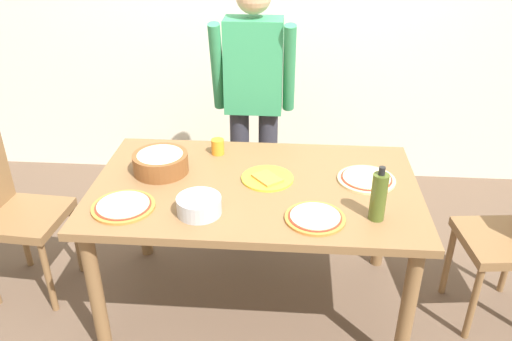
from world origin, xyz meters
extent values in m
plane|color=brown|center=(0.00, 0.00, 0.00)|extent=(8.00, 8.00, 0.00)
cube|color=silver|center=(0.00, 1.60, 1.30)|extent=(5.60, 0.10, 2.60)
cube|color=brown|center=(0.00, 0.00, 0.74)|extent=(1.60, 0.96, 0.04)
cylinder|color=brown|center=(-0.72, -0.40, 0.36)|extent=(0.07, 0.07, 0.72)
cylinder|color=brown|center=(0.72, -0.40, 0.36)|extent=(0.07, 0.07, 0.72)
cylinder|color=brown|center=(-0.72, 0.40, 0.36)|extent=(0.07, 0.07, 0.72)
cylinder|color=brown|center=(0.72, 0.40, 0.36)|extent=(0.07, 0.07, 0.72)
cylinder|color=#2D2D38|center=(-0.16, 0.76, 0.42)|extent=(0.12, 0.12, 0.85)
cylinder|color=#2D2D38|center=(0.02, 0.76, 0.42)|extent=(0.12, 0.12, 0.85)
cube|color=#338C59|center=(-0.07, 0.76, 1.12)|extent=(0.34, 0.20, 0.55)
cylinder|color=#338C59|center=(-0.28, 0.71, 1.12)|extent=(0.07, 0.21, 0.55)
cylinder|color=#338C59|center=(0.14, 0.71, 1.12)|extent=(0.07, 0.21, 0.55)
cube|color=brown|center=(-1.25, 0.04, 0.47)|extent=(0.43, 0.43, 0.05)
cylinder|color=brown|center=(-1.09, -0.14, 0.23)|extent=(0.04, 0.04, 0.45)
cylinder|color=brown|center=(-1.07, 0.20, 0.23)|extent=(0.04, 0.04, 0.45)
cylinder|color=brown|center=(-1.41, 0.22, 0.23)|extent=(0.04, 0.04, 0.45)
cube|color=brown|center=(1.25, 0.01, 0.47)|extent=(0.44, 0.44, 0.05)
cylinder|color=brown|center=(1.06, 0.16, 0.23)|extent=(0.04, 0.04, 0.45)
cylinder|color=brown|center=(1.10, -0.18, 0.23)|extent=(0.04, 0.04, 0.45)
cylinder|color=brown|center=(1.40, 0.20, 0.23)|extent=(0.04, 0.04, 0.45)
cylinder|color=beige|center=(0.55, 0.08, 0.77)|extent=(0.29, 0.29, 0.01)
cylinder|color=#B22D1E|center=(0.55, 0.08, 0.77)|extent=(0.25, 0.25, 0.00)
cylinder|color=beige|center=(0.55, 0.08, 0.78)|extent=(0.24, 0.24, 0.00)
cylinder|color=#C67A33|center=(-0.58, -0.26, 0.77)|extent=(0.29, 0.29, 0.01)
cylinder|color=#B22D1E|center=(-0.58, -0.26, 0.77)|extent=(0.25, 0.25, 0.00)
cylinder|color=beige|center=(-0.58, -0.26, 0.78)|extent=(0.24, 0.24, 0.00)
cylinder|color=#C67A33|center=(0.29, -0.29, 0.77)|extent=(0.27, 0.27, 0.01)
cylinder|color=#B22D1E|center=(0.29, -0.29, 0.77)|extent=(0.24, 0.24, 0.00)
cylinder|color=beige|center=(0.29, -0.29, 0.78)|extent=(0.22, 0.22, 0.00)
cylinder|color=gold|center=(0.06, 0.05, 0.77)|extent=(0.26, 0.26, 0.01)
cube|color=#CC8438|center=(0.06, 0.03, 0.78)|extent=(0.17, 0.17, 0.01)
cylinder|color=brown|center=(-0.49, 0.09, 0.81)|extent=(0.28, 0.28, 0.10)
ellipsoid|color=beige|center=(-0.49, 0.09, 0.85)|extent=(0.25, 0.25, 0.05)
cylinder|color=#B7B7BC|center=(-0.23, -0.28, 0.80)|extent=(0.20, 0.20, 0.08)
cylinder|color=#47561E|center=(0.55, -0.26, 0.87)|extent=(0.07, 0.07, 0.22)
cylinder|color=black|center=(0.55, -0.26, 1.00)|extent=(0.03, 0.03, 0.04)
cylinder|color=orange|center=(-0.23, 0.32, 0.80)|extent=(0.07, 0.07, 0.08)
camera|label=1|loc=(0.17, -2.20, 2.03)|focal=36.39mm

